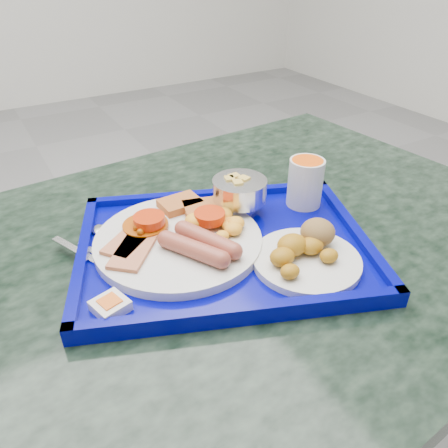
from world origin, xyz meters
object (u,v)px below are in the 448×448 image
(fruit_bowl, at_px, (239,191))
(table, at_px, (215,330))
(tray, at_px, (224,247))
(main_plate, at_px, (182,235))
(bread_plate, at_px, (306,252))
(juice_cup, at_px, (305,181))

(fruit_bowl, bearing_deg, table, -147.80)
(tray, xyz_separation_m, fruit_bowl, (0.08, 0.08, 0.05))
(main_plate, height_order, bread_plate, bread_plate)
(tray, distance_m, fruit_bowl, 0.12)
(bread_plate, relative_size, juice_cup, 1.85)
(table, distance_m, tray, 0.21)
(bread_plate, distance_m, juice_cup, 0.19)
(main_plate, distance_m, juice_cup, 0.26)
(bread_plate, bearing_deg, fruit_bowl, 93.20)
(table, distance_m, bread_plate, 0.28)
(tray, bearing_deg, main_plate, 145.29)
(tray, height_order, main_plate, main_plate)
(tray, relative_size, fruit_bowl, 5.73)
(bread_plate, height_order, juice_cup, juice_cup)
(table, xyz_separation_m, bread_plate, (0.10, -0.13, 0.24))
(table, relative_size, main_plate, 4.78)
(main_plate, relative_size, bread_plate, 1.63)
(main_plate, height_order, juice_cup, juice_cup)
(juice_cup, bearing_deg, table, -175.66)
(tray, relative_size, bread_plate, 3.35)
(table, xyz_separation_m, fruit_bowl, (0.08, 0.05, 0.26))
(main_plate, xyz_separation_m, juice_cup, (0.26, -0.00, 0.03))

